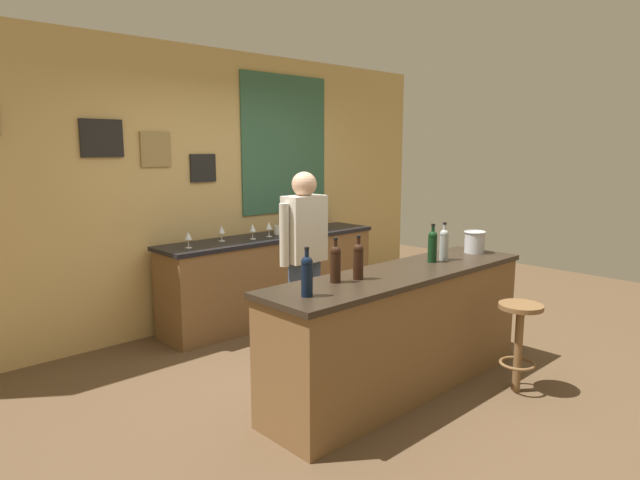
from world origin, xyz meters
The scene contains 18 objects.
ground_plane centered at (0.00, 0.00, 0.00)m, with size 10.00×10.00×0.00m, color brown.
back_wall centered at (0.02, 2.03, 1.42)m, with size 6.00×0.09×2.80m.
bar_counter centered at (0.00, -0.40, 0.46)m, with size 2.40×0.60×0.92m.
side_counter centered at (0.40, 1.65, 0.45)m, with size 2.52×0.56×0.90m.
bartender centered at (-0.10, 0.57, 0.94)m, with size 0.52×0.21×1.62m.
bar_stool centered at (0.61, -1.03, 0.46)m, with size 0.32×0.32×0.68m.
wine_bottle_a centered at (-0.97, -0.44, 1.06)m, with size 0.07×0.07×0.31m.
wine_bottle_b centered at (-0.60, -0.31, 1.06)m, with size 0.07×0.07×0.31m.
wine_bottle_c centered at (-0.42, -0.35, 1.06)m, with size 0.07×0.07×0.31m.
wine_bottle_d centered at (0.43, -0.36, 1.06)m, with size 0.07×0.07×0.31m.
wine_bottle_e centered at (0.56, -0.38, 1.06)m, with size 0.07×0.07×0.31m.
ice_bucket centered at (1.02, -0.38, 1.02)m, with size 0.19×0.19×0.19m.
wine_glass_a centered at (-0.61, 1.61, 1.01)m, with size 0.07×0.07×0.16m.
wine_glass_b centered at (-0.18, 1.71, 1.01)m, with size 0.07×0.07×0.16m.
wine_glass_c centered at (0.11, 1.60, 1.01)m, with size 0.07×0.07×0.16m.
wine_glass_d centered at (0.34, 1.62, 1.01)m, with size 0.07×0.07×0.16m.
wine_glass_e centered at (1.08, 1.66, 1.01)m, with size 0.07×0.07×0.16m.
coffee_mug centered at (0.50, 1.67, 0.95)m, with size 0.13×0.08×0.09m.
Camera 1 is at (-3.12, -2.85, 1.82)m, focal length 30.69 mm.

